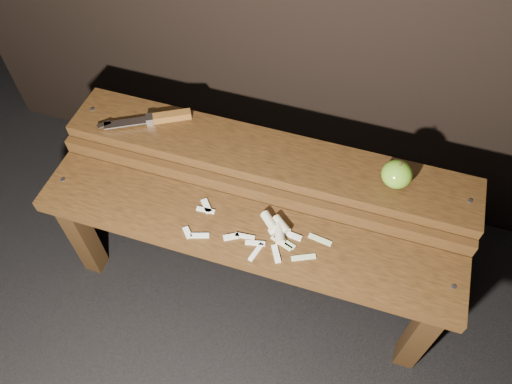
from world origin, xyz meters
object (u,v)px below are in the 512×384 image
(bench_rear_tier, at_px, (267,172))
(knife, at_px, (160,118))
(bench_front_tier, at_px, (243,245))
(apple, at_px, (397,174))

(bench_rear_tier, xyz_separation_m, knife, (-0.34, 0.02, 0.10))
(bench_rear_tier, bearing_deg, knife, 175.89)
(bench_front_tier, xyz_separation_m, bench_rear_tier, (0.00, 0.23, 0.06))
(bench_front_tier, height_order, apple, apple)
(bench_rear_tier, distance_m, knife, 0.36)
(knife, bearing_deg, bench_front_tier, -36.32)
(bench_rear_tier, height_order, apple, apple)
(apple, relative_size, knife, 0.34)
(bench_front_tier, distance_m, apple, 0.46)
(bench_rear_tier, relative_size, apple, 13.95)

